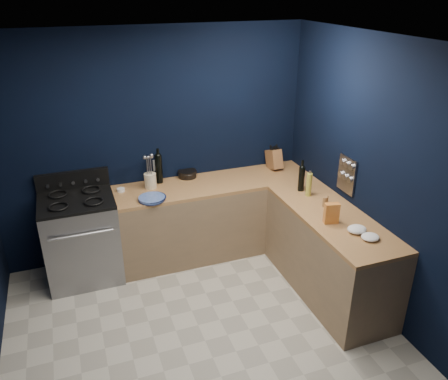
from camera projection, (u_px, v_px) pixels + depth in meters
name	position (u px, v px, depth m)	size (l,w,h in m)	color
floor	(205.00, 342.00, 4.11)	(3.50, 3.50, 0.02)	#B9B2A1
ceiling	(198.00, 44.00, 3.00)	(3.50, 3.50, 0.02)	silver
wall_back	(155.00, 146.00, 5.05)	(3.50, 0.02, 2.60)	black
wall_right	(385.00, 185.00, 4.10)	(0.02, 3.50, 2.60)	black
cab_back	(215.00, 218.00, 5.33)	(2.30, 0.63, 0.86)	#86694A
top_back	(215.00, 184.00, 5.14)	(2.30, 0.63, 0.04)	brown
cab_right	(328.00, 255.00, 4.61)	(0.63, 1.67, 0.86)	#86694A
top_right	(333.00, 217.00, 4.42)	(0.63, 1.67, 0.04)	brown
gas_range	(82.00, 240.00, 4.83)	(0.76, 0.66, 0.92)	gray
oven_door	(84.00, 256.00, 4.56)	(0.59, 0.02, 0.42)	black
cooktop	(76.00, 200.00, 4.63)	(0.76, 0.66, 0.03)	black
backguard	(73.00, 180.00, 4.84)	(0.76, 0.06, 0.20)	black
spice_panel	(347.00, 175.00, 4.61)	(0.02, 0.28, 0.38)	gray
wall_outlet	(157.00, 165.00, 5.13)	(0.09, 0.02, 0.13)	white
plate_stack	(152.00, 198.00, 4.71)	(0.28, 0.28, 0.04)	#375990
ramekin	(121.00, 190.00, 4.90)	(0.09, 0.09, 0.03)	white
utensil_crock	(150.00, 181.00, 4.96)	(0.13, 0.13, 0.17)	beige
wine_bottle_back	(159.00, 169.00, 5.06)	(0.08, 0.08, 0.33)	black
lemon_basket	(187.00, 174.00, 5.25)	(0.22, 0.22, 0.08)	black
knife_block	(274.00, 159.00, 5.47)	(0.13, 0.21, 0.23)	brown
wine_bottle_right	(301.00, 179.00, 4.87)	(0.07, 0.07, 0.27)	black
oil_bottle	(309.00, 185.00, 4.76)	(0.06, 0.06, 0.26)	#AEAC3D
spice_jar_near	(325.00, 202.00, 4.56)	(0.05, 0.05, 0.10)	olive
spice_jar_far	(326.00, 199.00, 4.63)	(0.04, 0.04, 0.08)	olive
crouton_bag	(331.00, 213.00, 4.23)	(0.14, 0.06, 0.20)	red
towel_front	(357.00, 229.00, 4.10)	(0.18, 0.15, 0.06)	white
towel_end	(370.00, 237.00, 3.98)	(0.17, 0.15, 0.05)	white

